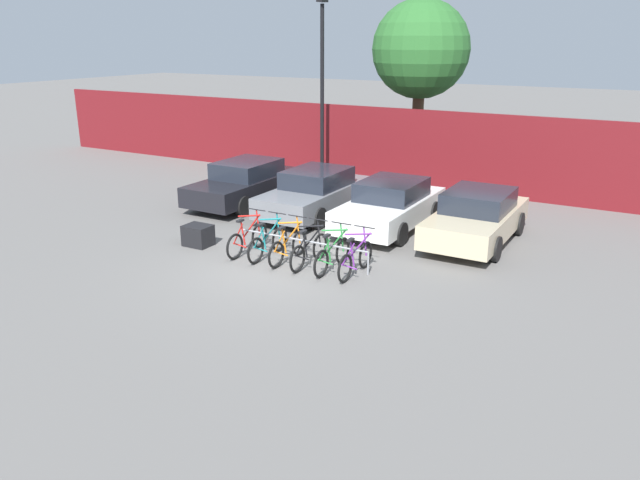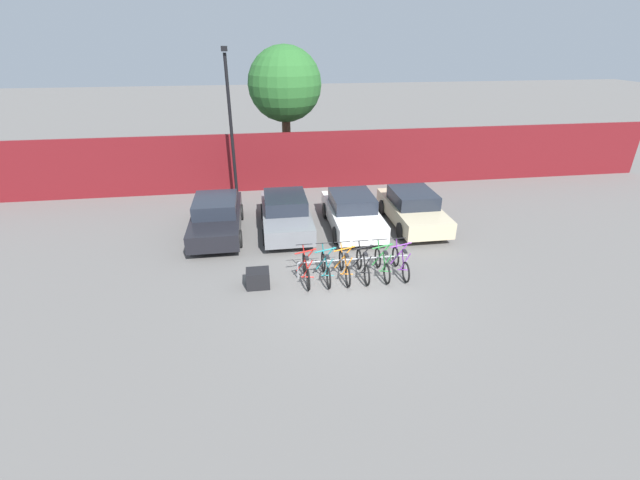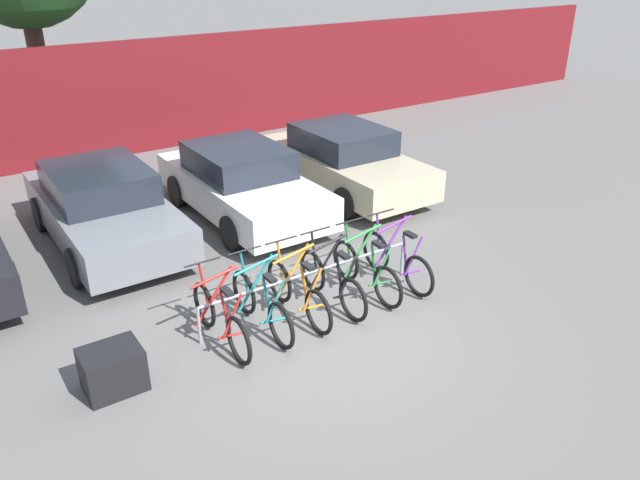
{
  "view_description": "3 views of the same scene",
  "coord_description": "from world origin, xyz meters",
  "px_view_note": "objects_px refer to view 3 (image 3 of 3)",
  "views": [
    {
      "loc": [
        7.71,
        -11.55,
        5.27
      ],
      "look_at": [
        0.7,
        0.74,
        0.61
      ],
      "focal_mm": 35.0,
      "sensor_mm": 36.0,
      "label": 1
    },
    {
      "loc": [
        -2.55,
        -10.99,
        6.97
      ],
      "look_at": [
        -0.76,
        1.14,
        1.07
      ],
      "focal_mm": 24.0,
      "sensor_mm": 36.0,
      "label": 2
    },
    {
      "loc": [
        -4.1,
        -6.05,
        4.89
      ],
      "look_at": [
        0.62,
        0.99,
        0.85
      ],
      "focal_mm": 35.0,
      "sensor_mm": 36.0,
      "label": 3
    }
  ],
  "objects_px": {
    "bike_rack": "(310,277)",
    "bicycle_black": "(332,282)",
    "bicycle_purple": "(397,260)",
    "car_beige": "(344,160)",
    "cargo_crate": "(113,369)",
    "bicycle_orange": "(298,293)",
    "bicycle_green": "(366,270)",
    "car_grey": "(103,207)",
    "bicycle_red": "(220,319)",
    "car_white": "(241,183)",
    "bicycle_teal": "(261,305)"
  },
  "relations": [
    {
      "from": "car_white",
      "to": "bicycle_green",
      "type": "bearing_deg",
      "value": -87.3
    },
    {
      "from": "car_grey",
      "to": "car_white",
      "type": "relative_size",
      "value": 1.04
    },
    {
      "from": "bicycle_teal",
      "to": "bicycle_green",
      "type": "distance_m",
      "value": 1.82
    },
    {
      "from": "bicycle_black",
      "to": "bicycle_teal",
      "type": "bearing_deg",
      "value": 176.81
    },
    {
      "from": "bicycle_black",
      "to": "bicycle_purple",
      "type": "distance_m",
      "value": 1.24
    },
    {
      "from": "bicycle_purple",
      "to": "car_beige",
      "type": "xyz_separation_m",
      "value": [
        1.69,
        3.76,
        0.31
      ]
    },
    {
      "from": "car_white",
      "to": "cargo_crate",
      "type": "xyz_separation_m",
      "value": [
        -3.76,
        -3.88,
        -0.42
      ]
    },
    {
      "from": "bike_rack",
      "to": "car_beige",
      "type": "relative_size",
      "value": 0.85
    },
    {
      "from": "bicycle_green",
      "to": "bicycle_orange",
      "type": "bearing_deg",
      "value": 176.5
    },
    {
      "from": "bicycle_orange",
      "to": "bike_rack",
      "type": "bearing_deg",
      "value": 24.47
    },
    {
      "from": "bicycle_orange",
      "to": "bicycle_purple",
      "type": "height_order",
      "value": "same"
    },
    {
      "from": "bicycle_green",
      "to": "bicycle_red",
      "type": "bearing_deg",
      "value": 176.5
    },
    {
      "from": "car_grey",
      "to": "car_white",
      "type": "height_order",
      "value": "same"
    },
    {
      "from": "car_beige",
      "to": "cargo_crate",
      "type": "bearing_deg",
      "value": -148.01
    },
    {
      "from": "bicycle_red",
      "to": "car_beige",
      "type": "height_order",
      "value": "car_beige"
    },
    {
      "from": "bike_rack",
      "to": "car_grey",
      "type": "bearing_deg",
      "value": 115.67
    },
    {
      "from": "bike_rack",
      "to": "cargo_crate",
      "type": "height_order",
      "value": "bike_rack"
    },
    {
      "from": "bicycle_teal",
      "to": "cargo_crate",
      "type": "distance_m",
      "value": 2.13
    },
    {
      "from": "bicycle_purple",
      "to": "car_white",
      "type": "relative_size",
      "value": 0.4
    },
    {
      "from": "car_beige",
      "to": "bicycle_orange",
      "type": "bearing_deg",
      "value": -133.2
    },
    {
      "from": "bike_rack",
      "to": "bicycle_purple",
      "type": "bearing_deg",
      "value": -5.57
    },
    {
      "from": "bicycle_green",
      "to": "car_grey",
      "type": "distance_m",
      "value": 4.87
    },
    {
      "from": "bicycle_red",
      "to": "bicycle_teal",
      "type": "distance_m",
      "value": 0.62
    },
    {
      "from": "bicycle_black",
      "to": "car_beige",
      "type": "bearing_deg",
      "value": 48.8
    },
    {
      "from": "bicycle_orange",
      "to": "bicycle_black",
      "type": "xyz_separation_m",
      "value": [
        0.59,
        0.0,
        0.0
      ]
    },
    {
      "from": "bicycle_purple",
      "to": "bicycle_green",
      "type": "bearing_deg",
      "value": -177.18
    },
    {
      "from": "car_beige",
      "to": "bicycle_teal",
      "type": "bearing_deg",
      "value": -137.66
    },
    {
      "from": "bicycle_green",
      "to": "car_white",
      "type": "bearing_deg",
      "value": 89.19
    },
    {
      "from": "bicycle_orange",
      "to": "car_grey",
      "type": "bearing_deg",
      "value": 109.83
    },
    {
      "from": "bicycle_red",
      "to": "car_grey",
      "type": "height_order",
      "value": "car_grey"
    },
    {
      "from": "bicycle_green",
      "to": "car_grey",
      "type": "xyz_separation_m",
      "value": [
        -2.77,
        4.0,
        0.31
      ]
    },
    {
      "from": "car_grey",
      "to": "cargo_crate",
      "type": "height_order",
      "value": "car_grey"
    },
    {
      "from": "car_beige",
      "to": "cargo_crate",
      "type": "height_order",
      "value": "car_beige"
    },
    {
      "from": "bicycle_red",
      "to": "car_grey",
      "type": "bearing_deg",
      "value": 95.05
    },
    {
      "from": "bicycle_purple",
      "to": "cargo_crate",
      "type": "distance_m",
      "value": 4.55
    },
    {
      "from": "bike_rack",
      "to": "bicycle_green",
      "type": "xyz_separation_m",
      "value": [
        0.92,
        -0.15,
        -0.11
      ]
    },
    {
      "from": "bicycle_black",
      "to": "bicycle_purple",
      "type": "bearing_deg",
      "value": -3.19
    },
    {
      "from": "bike_rack",
      "to": "bicycle_orange",
      "type": "distance_m",
      "value": 0.36
    },
    {
      "from": "bicycle_black",
      "to": "car_beige",
      "type": "relative_size",
      "value": 0.4
    },
    {
      "from": "bicycle_orange",
      "to": "car_white",
      "type": "bearing_deg",
      "value": 73.09
    },
    {
      "from": "bike_rack",
      "to": "cargo_crate",
      "type": "xyz_separation_m",
      "value": [
        -3.02,
        -0.29,
        -0.21
      ]
    },
    {
      "from": "bicycle_purple",
      "to": "cargo_crate",
      "type": "relative_size",
      "value": 2.44
    },
    {
      "from": "bike_rack",
      "to": "bicycle_black",
      "type": "height_order",
      "value": "bicycle_black"
    },
    {
      "from": "bike_rack",
      "to": "bicycle_teal",
      "type": "xyz_separation_m",
      "value": [
        -0.9,
        -0.15,
        -0.11
      ]
    },
    {
      "from": "bike_rack",
      "to": "bicycle_black",
      "type": "distance_m",
      "value": 0.34
    },
    {
      "from": "bicycle_green",
      "to": "car_beige",
      "type": "bearing_deg",
      "value": 54.98
    },
    {
      "from": "bicycle_teal",
      "to": "car_white",
      "type": "bearing_deg",
      "value": 66.78
    },
    {
      "from": "bike_rack",
      "to": "bicycle_black",
      "type": "xyz_separation_m",
      "value": [
        0.28,
        -0.15,
        -0.11
      ]
    },
    {
      "from": "cargo_crate",
      "to": "bicycle_red",
      "type": "bearing_deg",
      "value": 5.43
    },
    {
      "from": "bicycle_red",
      "to": "car_beige",
      "type": "distance_m",
      "value": 6.06
    }
  ]
}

